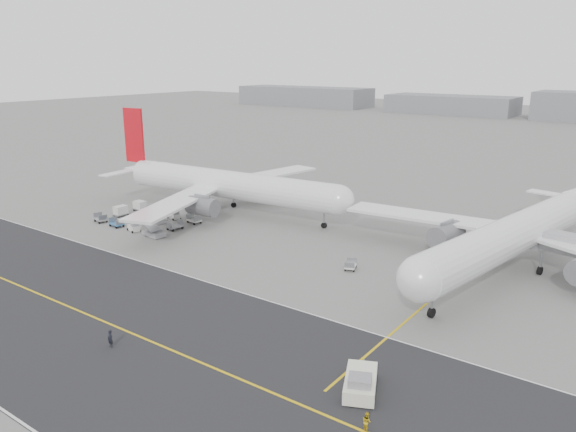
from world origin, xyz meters
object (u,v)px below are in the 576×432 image
Objects in this scene: ground_crew_b at (367,421)px; airliner_b at (520,232)px; pushback_tug at (360,383)px; airliner_a at (224,184)px; ground_crew_a at (110,339)px.

airliner_b is at bearing -67.17° from ground_crew_b.
airliner_b is 41.13m from pushback_tug.
pushback_tug is at bearing -131.70° from airliner_a.
airliner_a is 33.26× the size of ground_crew_b.
pushback_tug is 4.46× the size of ground_crew_b.
ground_crew_a is 1.15× the size of ground_crew_b.
pushback_tug is 5.64m from ground_crew_b.
airliner_b is at bearing 61.06° from pushback_tug.
airliner_b is (55.93, 0.67, 0.05)m from airliner_a.
airliner_b is at bearing -93.82° from airliner_a.
pushback_tug is at bearing 19.68° from ground_crew_a.
ground_crew_a is (-25.38, -8.23, 0.08)m from pushback_tug.
ground_crew_a is (-28.50, -48.97, -4.67)m from airliner_b.
airliner_a is at bearing -169.66° from airliner_b.
pushback_tug is 3.87× the size of ground_crew_a.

